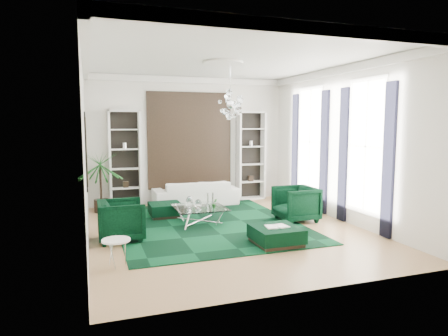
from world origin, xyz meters
name	(u,v)px	position (x,y,z in m)	size (l,w,h in m)	color
floor	(227,231)	(0.00, 0.00, -0.01)	(6.00, 7.00, 0.02)	tan
ceiling	(228,59)	(0.00, 0.00, 3.81)	(6.00, 7.00, 0.02)	white
wall_back	(189,140)	(0.00, 3.51, 1.90)	(6.00, 0.02, 3.80)	silver
wall_front	(311,161)	(0.00, -3.51, 1.90)	(6.00, 0.02, 3.80)	silver
wall_left	(84,150)	(-3.01, 0.00, 1.90)	(0.02, 7.00, 3.80)	silver
wall_right	(343,144)	(3.01, 0.00, 1.90)	(0.02, 7.00, 3.80)	silver
crown_molding	(228,64)	(0.00, 0.00, 3.70)	(6.00, 7.00, 0.18)	white
ceiling_medallion	(223,63)	(0.00, 0.30, 3.77)	(0.90, 0.90, 0.05)	white
tapestry	(190,140)	(0.00, 3.46, 1.90)	(2.50, 0.06, 2.80)	black
shelving_left	(125,159)	(-1.95, 3.31, 1.40)	(0.90, 0.38, 2.80)	white
shelving_right	(251,155)	(1.95, 3.31, 1.40)	(0.90, 0.38, 2.80)	white
painting	(87,150)	(-2.97, 0.60, 1.85)	(0.04, 1.30, 1.60)	black
window_near	(366,147)	(2.99, -0.90, 1.90)	(0.03, 1.10, 2.90)	white
curtain_near_a	(389,161)	(2.96, -1.68, 1.65)	(0.07, 0.30, 3.25)	black
curtain_near_b	(343,155)	(2.96, -0.12, 1.65)	(0.07, 0.30, 3.25)	black
window_far	(310,142)	(2.99, 1.50, 1.90)	(0.03, 1.10, 2.90)	white
curtain_far_a	(324,153)	(2.96, 0.72, 1.65)	(0.07, 0.30, 3.25)	black
curtain_far_b	(295,149)	(2.96, 2.28, 1.65)	(0.07, 0.30, 3.25)	black
rug	(207,224)	(-0.28, 0.68, 0.01)	(4.20, 5.00, 0.02)	black
sofa	(195,193)	(0.03, 2.95, 0.36)	(2.46, 0.96, 0.72)	white
armchair_left	(122,220)	(-2.34, -0.02, 0.42)	(0.90, 0.93, 0.84)	black
armchair_right	(296,204)	(1.89, 0.27, 0.43)	(0.93, 0.95, 0.87)	black
coffee_table	(200,215)	(-0.45, 0.77, 0.21)	(1.20, 1.20, 0.41)	white
ottoman_side	(165,210)	(-1.10, 1.75, 0.18)	(0.80, 0.80, 0.36)	black
ottoman_front	(276,236)	(0.57, -1.34, 0.18)	(0.91, 0.91, 0.36)	black
book	(276,226)	(0.57, -1.34, 0.38)	(0.45, 0.30, 0.03)	white
side_table	(116,253)	(-2.55, -1.57, 0.23)	(0.48, 0.48, 0.46)	white
palm	(100,174)	(-2.65, 2.86, 1.06)	(1.33, 1.33, 2.13)	#19591E
chandelier	(230,105)	(0.26, 0.56, 2.85)	(0.77, 0.77, 0.69)	white
table_plant	(214,203)	(-0.15, 0.52, 0.53)	(0.13, 0.10, 0.23)	#19591E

